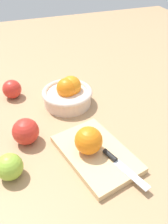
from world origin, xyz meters
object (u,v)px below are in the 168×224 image
at_px(orange_on_board, 89,140).
at_px(knife, 119,163).
at_px(cutting_board, 96,154).
at_px(apple_front_left_3, 12,89).
at_px(apple_front_right, 10,167).
at_px(bowl, 68,94).
at_px(apple_front_center, 26,131).

xyz_separation_m(orange_on_board, knife, (0.07, 0.06, -0.03)).
distance_m(cutting_board, knife, 0.08).
distance_m(orange_on_board, apple_front_left_3, 0.41).
xyz_separation_m(cutting_board, apple_front_right, (-0.01, -0.23, 0.03)).
xyz_separation_m(bowl, apple_front_left_3, (-0.11, -0.18, -0.01)).
relative_size(cutting_board, apple_front_center, 3.13).
relative_size(orange_on_board, apple_front_right, 1.11).
bearing_deg(apple_front_right, apple_front_center, 152.64).
bearing_deg(cutting_board, apple_front_right, -92.71).
height_order(orange_on_board, knife, orange_on_board).
xyz_separation_m(bowl, cutting_board, (0.28, -0.00, -0.03)).
relative_size(apple_front_left_3, apple_front_right, 1.00).
distance_m(bowl, cutting_board, 0.28).
bearing_deg(apple_front_right, cutting_board, 87.29).
xyz_separation_m(orange_on_board, apple_front_center, (-0.12, -0.15, -0.02)).
height_order(bowl, orange_on_board, bowl).
bearing_deg(knife, apple_front_right, -105.55).
height_order(apple_front_center, apple_front_right, apple_front_center).
height_order(bowl, apple_front_left_3, bowl).
bearing_deg(apple_front_center, knife, 47.77).
relative_size(knife, apple_front_left_3, 2.19).
bearing_deg(bowl, apple_front_center, -49.28).
bearing_deg(orange_on_board, apple_front_left_3, -156.70).
distance_m(bowl, knife, 0.34).
relative_size(cutting_board, orange_on_board, 3.21).
relative_size(apple_front_center, apple_front_right, 1.14).
bearing_deg(orange_on_board, knife, 37.44).
relative_size(bowl, apple_front_left_3, 2.59).
bearing_deg(orange_on_board, bowl, 175.37).
bearing_deg(knife, apple_front_left_3, -154.09).
bearing_deg(bowl, apple_front_left_3, -121.03).
distance_m(cutting_board, apple_front_left_3, 0.43).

